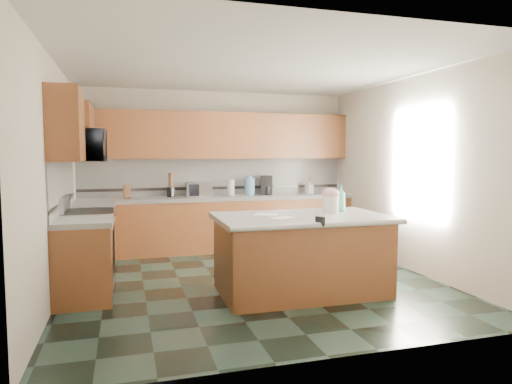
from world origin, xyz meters
name	(u,v)px	position (x,y,z in m)	size (l,w,h in m)	color
floor	(252,281)	(0.00, 0.00, 0.00)	(4.60, 4.60, 0.00)	black
ceiling	(252,67)	(0.00, 0.00, 2.70)	(4.60, 4.60, 0.00)	white
wall_back	(216,170)	(0.00, 2.32, 1.35)	(4.60, 0.04, 2.70)	beige
wall_front	(333,190)	(0.00, -2.32, 1.35)	(4.60, 0.04, 2.70)	beige
wall_left	(52,179)	(-2.32, 0.00, 1.35)	(0.04, 4.60, 2.70)	beige
wall_right	(412,174)	(2.32, 0.00, 1.35)	(0.04, 4.60, 2.70)	beige
back_base_cab	(221,225)	(0.00, 2.00, 0.43)	(4.60, 0.60, 0.86)	#321A0C
back_countertop	(220,198)	(0.00, 2.00, 0.89)	(4.60, 0.64, 0.06)	white
back_upper_cab	(218,136)	(0.00, 2.13, 1.94)	(4.60, 0.33, 0.78)	#321A0C
back_backsplash	(217,177)	(0.00, 2.29, 1.24)	(4.60, 0.02, 0.63)	silver
back_accent_band	(217,188)	(0.00, 2.28, 1.04)	(4.60, 0.01, 0.05)	black
left_base_cab_rear	(93,238)	(-2.00, 1.29, 0.43)	(0.60, 0.82, 0.86)	#321A0C
left_counter_rear	(92,206)	(-2.00, 1.29, 0.89)	(0.64, 0.82, 0.06)	white
left_base_cab_front	(84,263)	(-2.00, -0.24, 0.43)	(0.60, 0.72, 0.86)	#321A0C
left_counter_front	(82,222)	(-2.00, -0.24, 0.89)	(0.64, 0.72, 0.06)	white
left_backsplash	(62,186)	(-2.29, 0.55, 1.24)	(0.02, 2.30, 0.63)	silver
left_accent_band	(63,202)	(-2.28, 0.55, 1.04)	(0.01, 2.30, 0.05)	black
left_upper_cab_rear	(80,132)	(-2.13, 1.42, 1.94)	(0.33, 1.09, 0.78)	#321A0C
left_upper_cab_front	(66,125)	(-2.13, -0.24, 1.94)	(0.33, 0.72, 0.78)	#321A0C
range_body	(89,249)	(-2.00, 0.50, 0.44)	(0.60, 0.76, 0.88)	#B7B7BC
range_oven_door	(113,251)	(-1.71, 0.50, 0.40)	(0.02, 0.68, 0.55)	black
range_cooktop	(87,213)	(-2.00, 0.50, 0.90)	(0.62, 0.78, 0.04)	black
range_handle	(115,221)	(-1.68, 0.50, 0.78)	(0.02, 0.02, 0.66)	#B7B7BC
range_backguard	(65,204)	(-2.26, 0.50, 1.02)	(0.06, 0.76, 0.18)	#B7B7BC
microwave	(85,146)	(-2.00, 0.50, 1.73)	(0.73, 0.50, 0.41)	#B7B7BC
island_base	(301,257)	(0.42, -0.61, 0.43)	(1.88, 1.07, 0.86)	#321A0C
island_top	(301,218)	(0.42, -0.61, 0.89)	(1.98, 1.17, 0.06)	white
island_bullnose	(322,225)	(0.42, -1.20, 0.89)	(0.06, 0.06, 1.98)	white
treat_jar	(330,205)	(0.83, -0.53, 1.02)	(0.20, 0.20, 0.21)	white
treat_jar_lid	(330,193)	(0.83, -0.53, 1.16)	(0.22, 0.22, 0.13)	#D3888D
treat_jar_knob	(330,189)	(0.83, -0.53, 1.21)	(0.02, 0.02, 0.07)	tan
treat_jar_knob_end_l	(328,190)	(0.79, -0.53, 1.21)	(0.04, 0.04, 0.04)	tan
treat_jar_knob_end_r	(333,189)	(0.86, -0.53, 1.21)	(0.04, 0.04, 0.04)	tan
soap_bottle_island	(340,198)	(1.02, -0.41, 1.09)	(0.13, 0.13, 0.33)	teal
paper_sheet_a	(283,218)	(0.14, -0.75, 0.92)	(0.26, 0.19, 0.00)	white
paper_sheet_b	(267,214)	(0.05, -0.43, 0.92)	(0.27, 0.20, 0.00)	white
clamp_body	(320,221)	(0.40, -1.18, 0.93)	(0.03, 0.11, 0.10)	black
clamp_handle	(323,224)	(0.40, -1.24, 0.91)	(0.02, 0.02, 0.08)	black
knife_block	(127,192)	(-1.51, 2.05, 1.02)	(0.11, 0.09, 0.21)	#472814
utensil_crock	(171,192)	(-0.82, 2.08, 1.00)	(0.13, 0.13, 0.16)	black
utensil_bundle	(171,180)	(-0.82, 2.08, 1.20)	(0.08, 0.08, 0.24)	#472814
toaster_oven	(199,189)	(-0.35, 2.05, 1.04)	(0.41, 0.28, 0.24)	#B7B7BC
toaster_oven_door	(200,190)	(-0.35, 1.92, 1.04)	(0.37, 0.01, 0.20)	black
paper_towel	(231,188)	(0.21, 2.10, 1.06)	(0.12, 0.12, 0.27)	white
paper_towel_base	(231,195)	(0.21, 2.10, 0.93)	(0.18, 0.18, 0.01)	#B7B7BC
water_jug	(250,187)	(0.53, 2.06, 1.07)	(0.18, 0.18, 0.29)	#5C8EB5
water_jug_neck	(250,177)	(0.53, 2.06, 1.23)	(0.08, 0.08, 0.04)	#5C8EB5
coffee_maker	(267,185)	(0.85, 2.08, 1.09)	(0.19, 0.21, 0.33)	black
coffee_carafe	(268,191)	(0.85, 2.03, 0.99)	(0.14, 0.14, 0.14)	black
soap_bottle_back	(309,187)	(1.64, 2.05, 1.04)	(0.11, 0.11, 0.24)	white
soap_back_cap	(310,179)	(1.64, 2.05, 1.18)	(0.02, 0.02, 0.03)	red
window_light_proxy	(419,164)	(2.29, -0.20, 1.50)	(0.02, 1.40, 1.10)	white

